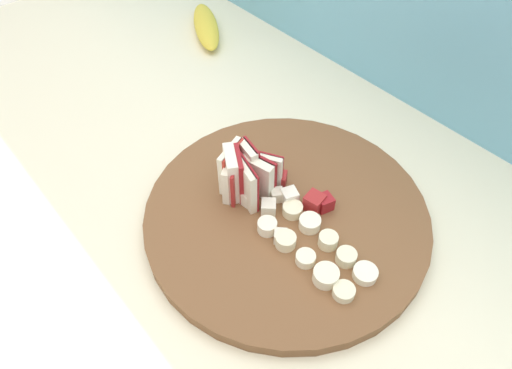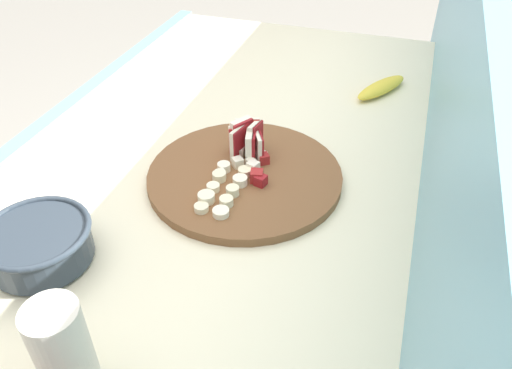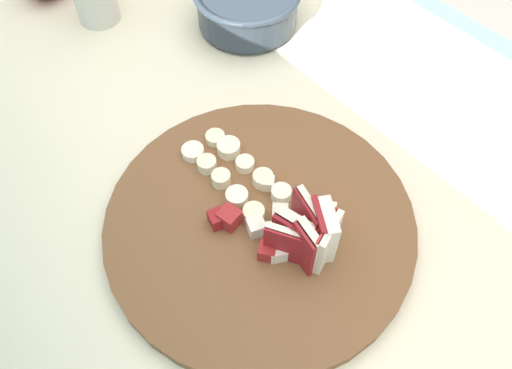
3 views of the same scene
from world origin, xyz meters
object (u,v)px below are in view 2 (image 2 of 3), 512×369
at_px(banana_slice_rows, 223,188).
at_px(banana_peel, 381,87).
at_px(small_jar, 63,351).
at_px(cutting_board, 245,176).
at_px(ceramic_bowl, 39,243).
at_px(apple_dice_pile, 251,166).
at_px(apple_wedge_fan, 247,140).

height_order(banana_slice_rows, banana_peel, banana_slice_rows).
xyz_separation_m(banana_slice_rows, small_jar, (0.39, -0.04, 0.05)).
height_order(cutting_board, banana_peel, banana_peel).
distance_m(cutting_board, banana_slice_rows, 0.07).
bearing_deg(ceramic_bowl, apple_dice_pile, 141.96).
bearing_deg(banana_peel, ceramic_bowl, -30.47).
relative_size(cutting_board, apple_wedge_fan, 4.51).
bearing_deg(apple_dice_pile, apple_wedge_fan, -153.22).
height_order(cutting_board, apple_dice_pile, apple_dice_pile).
bearing_deg(apple_dice_pile, banana_slice_rows, -18.34).
height_order(apple_wedge_fan, small_jar, small_jar).
bearing_deg(small_jar, banana_slice_rows, 173.82).
distance_m(apple_wedge_fan, banana_peel, 0.43).
relative_size(apple_wedge_fan, banana_slice_rows, 0.55).
bearing_deg(banana_peel, apple_dice_pile, -24.19).
height_order(apple_dice_pile, banana_slice_rows, apple_dice_pile).
relative_size(banana_peel, small_jar, 1.23).
xyz_separation_m(apple_dice_pile, small_jar, (0.47, -0.07, 0.04)).
relative_size(cutting_board, apple_dice_pile, 3.63).
height_order(cutting_board, small_jar, small_jar).
bearing_deg(cutting_board, small_jar, -7.39).
bearing_deg(banana_slice_rows, small_jar, -6.18).
distance_m(ceramic_bowl, small_jar, 0.24).
distance_m(cutting_board, apple_wedge_fan, 0.07).
bearing_deg(cutting_board, ceramic_bowl, -38.05).
distance_m(apple_dice_pile, banana_peel, 0.46).
relative_size(cutting_board, small_jar, 2.58).
xyz_separation_m(cutting_board, apple_dice_pile, (-0.01, 0.01, 0.02)).
distance_m(banana_slice_rows, ceramic_bowl, 0.31).
height_order(ceramic_bowl, banana_peel, ceramic_bowl).
bearing_deg(cutting_board, banana_peel, 155.40).
xyz_separation_m(cutting_board, apple_wedge_fan, (-0.06, -0.02, 0.04)).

